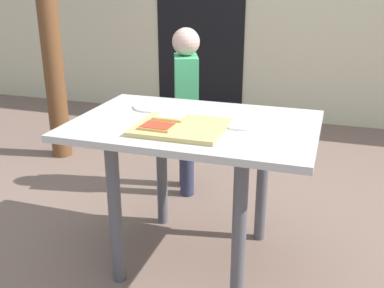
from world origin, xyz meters
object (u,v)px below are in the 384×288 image
Objects in this scene: cutting_board at (181,127)px; plate_white_left at (155,106)px; pizza_slice_near_left at (158,126)px; pizza_slice_far_left at (171,117)px; dining_table at (195,146)px; child_left at (186,101)px; plate_white_right at (244,123)px.

plate_white_left is at bearing 129.67° from cutting_board.
plate_white_left is at bearing 114.18° from pizza_slice_near_left.
pizza_slice_near_left is 0.67× the size of plate_white_left.
pizza_slice_far_left reaches higher than plate_white_left.
dining_table is 0.79m from child_left.
child_left reaches higher than dining_table.
pizza_slice_far_left is (-0.10, -0.04, 0.14)m from dining_table.
plate_white_left is (-0.16, 0.36, -0.02)m from pizza_slice_near_left.
pizza_slice_far_left reaches higher than plate_white_right.
pizza_slice_near_left is at bearing -65.82° from plate_white_left.
child_left is (-0.02, 0.56, -0.12)m from plate_white_left.
pizza_slice_near_left is at bearing -140.45° from cutting_board.
child_left reaches higher than pizza_slice_far_left.
cutting_board is 2.65× the size of pizza_slice_far_left.
child_left reaches higher than plate_white_left.
dining_table is 5.12× the size of plate_white_left.
pizza_slice_far_left reaches higher than cutting_board.
plate_white_right is 0.86m from child_left.
cutting_board is at bearing -72.77° from child_left.
cutting_board is (-0.03, -0.12, 0.12)m from dining_table.
cutting_board is 0.36× the size of child_left.
child_left is at bearing 103.71° from pizza_slice_far_left.
pizza_slice_near_left is at bearing -91.74° from pizza_slice_far_left.
child_left is at bearing 101.27° from pizza_slice_near_left.
plate_white_left is at bearing 165.23° from plate_white_right.
pizza_slice_near_left is at bearing -145.08° from plate_white_right.
dining_table is at bearing -32.81° from plate_white_left.
cutting_board is 1.78× the size of plate_white_right.
pizza_slice_far_left is at bearing -160.17° from dining_table.
plate_white_left is at bearing 147.19° from dining_table.
plate_white_left is 0.20× the size of child_left.
pizza_slice_far_left is at bearing 88.26° from pizza_slice_near_left.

